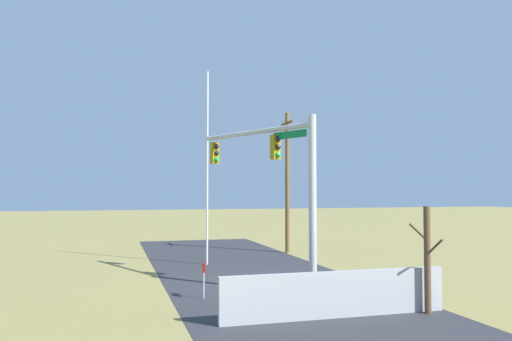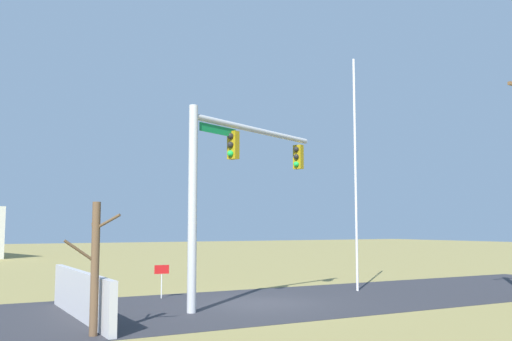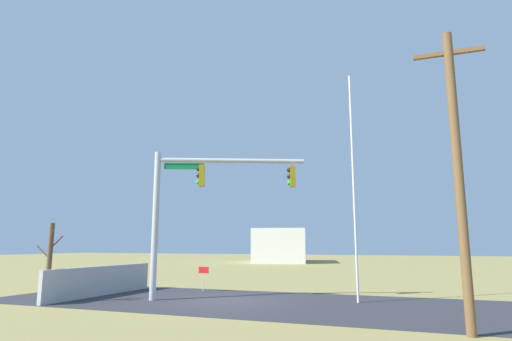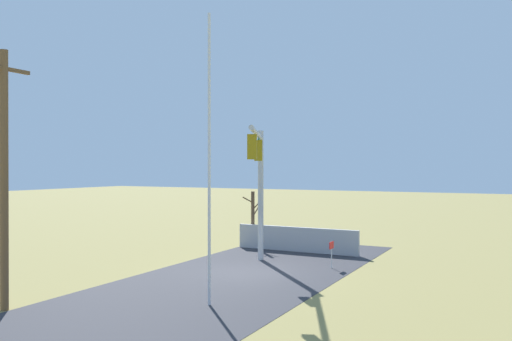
{
  "view_description": "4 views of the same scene",
  "coord_description": "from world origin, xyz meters",
  "px_view_note": "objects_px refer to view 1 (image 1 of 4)",
  "views": [
    {
      "loc": [
        19.81,
        -5.99,
        3.7
      ],
      "look_at": [
        -0.48,
        -0.19,
        4.55
      ],
      "focal_mm": 35.52,
      "sensor_mm": 36.0,
      "label": 1
    },
    {
      "loc": [
        9.83,
        17.35,
        2.61
      ],
      "look_at": [
        -0.53,
        -1.23,
        4.74
      ],
      "focal_mm": 39.95,
      "sensor_mm": 36.0,
      "label": 2
    },
    {
      "loc": [
        -7.77,
        16.92,
        2.36
      ],
      "look_at": [
        -1.15,
        -0.75,
        5.64
      ],
      "focal_mm": 29.77,
      "sensor_mm": 36.0,
      "label": 3
    },
    {
      "loc": [
        -19.93,
        -10.66,
        4.6
      ],
      "look_at": [
        -0.75,
        -0.71,
        4.49
      ],
      "focal_mm": 36.16,
      "sensor_mm": 36.0,
      "label": 4
    }
  ],
  "objects_px": {
    "flagpole": "(207,167)",
    "open_sign": "(204,272)",
    "bare_tree": "(427,258)",
    "signal_mast": "(279,170)",
    "utility_pole": "(287,180)"
  },
  "relations": [
    {
      "from": "utility_pole",
      "to": "bare_tree",
      "type": "xyz_separation_m",
      "value": [
        15.39,
        -0.97,
        -2.69
      ]
    },
    {
      "from": "flagpole",
      "to": "bare_tree",
      "type": "height_order",
      "value": "flagpole"
    },
    {
      "from": "utility_pole",
      "to": "bare_tree",
      "type": "relative_size",
      "value": 2.6
    },
    {
      "from": "utility_pole",
      "to": "bare_tree",
      "type": "height_order",
      "value": "utility_pole"
    },
    {
      "from": "flagpole",
      "to": "utility_pole",
      "type": "xyz_separation_m",
      "value": [
        -3.57,
        5.54,
        -0.52
      ]
    },
    {
      "from": "flagpole",
      "to": "open_sign",
      "type": "relative_size",
      "value": 8.01
    },
    {
      "from": "signal_mast",
      "to": "flagpole",
      "type": "xyz_separation_m",
      "value": [
        -6.69,
        -1.57,
        0.38
      ]
    },
    {
      "from": "signal_mast",
      "to": "bare_tree",
      "type": "bearing_deg",
      "value": 30.34
    },
    {
      "from": "utility_pole",
      "to": "open_sign",
      "type": "bearing_deg",
      "value": -31.78
    },
    {
      "from": "open_sign",
      "to": "flagpole",
      "type": "bearing_deg",
      "value": 168.84
    },
    {
      "from": "open_sign",
      "to": "signal_mast",
      "type": "bearing_deg",
      "value": 111.17
    },
    {
      "from": "flagpole",
      "to": "bare_tree",
      "type": "relative_size",
      "value": 3.02
    },
    {
      "from": "bare_tree",
      "to": "open_sign",
      "type": "xyz_separation_m",
      "value": [
        -3.93,
        -6.13,
        -0.77
      ]
    },
    {
      "from": "signal_mast",
      "to": "utility_pole",
      "type": "bearing_deg",
      "value": 158.81
    },
    {
      "from": "flagpole",
      "to": "utility_pole",
      "type": "relative_size",
      "value": 1.16
    }
  ]
}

